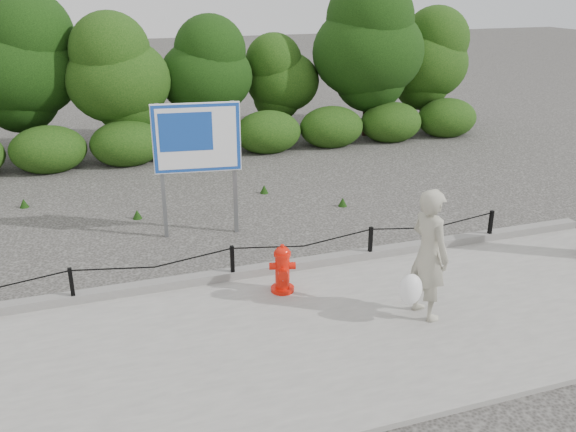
# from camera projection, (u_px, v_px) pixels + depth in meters

# --- Properties ---
(ground) EXTENTS (90.00, 90.00, 0.00)m
(ground) POSITION_uv_depth(u_px,v_px,m) (233.00, 283.00, 10.12)
(ground) COLOR #2D2B28
(ground) RESTS_ON ground
(sidewalk) EXTENTS (14.00, 4.00, 0.08)m
(sidewalk) POSITION_uv_depth(u_px,v_px,m) (268.00, 345.00, 8.34)
(sidewalk) COLOR gray
(sidewalk) RESTS_ON ground
(curb) EXTENTS (14.00, 0.22, 0.14)m
(curb) POSITION_uv_depth(u_px,v_px,m) (232.00, 274.00, 10.11)
(curb) COLOR slate
(curb) RESTS_ON sidewalk
(chain_barrier) EXTENTS (10.06, 0.06, 0.60)m
(chain_barrier) POSITION_uv_depth(u_px,v_px,m) (232.00, 259.00, 9.95)
(chain_barrier) COLOR black
(chain_barrier) RESTS_ON sidewalk
(treeline) EXTENTS (20.41, 3.73, 4.76)m
(treeline) POSITION_uv_depth(u_px,v_px,m) (146.00, 63.00, 16.98)
(treeline) COLOR black
(treeline) RESTS_ON ground
(fire_hydrant) EXTENTS (0.46, 0.47, 0.80)m
(fire_hydrant) POSITION_uv_depth(u_px,v_px,m) (282.00, 269.00, 9.57)
(fire_hydrant) COLOR red
(fire_hydrant) RESTS_ON sidewalk
(pedestrian) EXTENTS (0.81, 0.78, 1.96)m
(pedestrian) POSITION_uv_depth(u_px,v_px,m) (428.00, 256.00, 8.68)
(pedestrian) COLOR #A29F8B
(pedestrian) RESTS_ON sidewalk
(advertising_sign) EXTENTS (1.63, 0.33, 2.62)m
(advertising_sign) POSITION_uv_depth(u_px,v_px,m) (197.00, 144.00, 11.35)
(advertising_sign) COLOR slate
(advertising_sign) RESTS_ON ground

